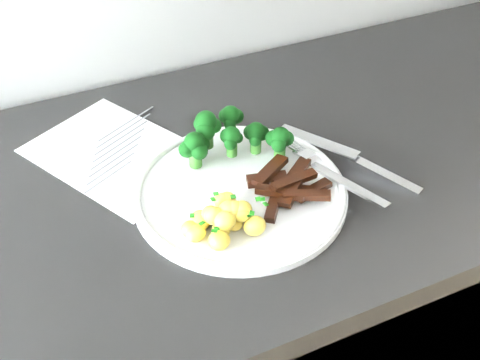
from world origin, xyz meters
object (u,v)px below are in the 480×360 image
object	(u,v)px
beef_strips	(288,186)
fork	(333,174)
plate	(240,191)
broccoli	(229,134)
knife	(365,166)
counter	(276,332)
recipe_paper	(117,154)
potatoes	(223,218)

from	to	relation	value
beef_strips	fork	world-z (taller)	beef_strips
beef_strips	plate	bearing A→B (deg)	152.37
broccoli	knife	distance (m)	0.21
plate	knife	distance (m)	0.20
beef_strips	broccoli	bearing A→B (deg)	110.40
counter	broccoli	world-z (taller)	broccoli
plate	fork	size ratio (longest dim) A/B	1.47
recipe_paper	plate	distance (m)	0.22
potatoes	knife	distance (m)	0.25
recipe_paper	fork	bearing A→B (deg)	-36.50
recipe_paper	broccoli	world-z (taller)	broccoli
recipe_paper	fork	xyz separation A→B (m)	(0.27, -0.20, 0.02)
counter	broccoli	bearing A→B (deg)	162.33
knife	fork	bearing A→B (deg)	-174.67
plate	beef_strips	xyz separation A→B (m)	(0.06, -0.03, 0.01)
potatoes	counter	bearing A→B (deg)	35.47
beef_strips	knife	bearing A→B (deg)	2.25
recipe_paper	fork	distance (m)	0.34
counter	knife	distance (m)	0.49
beef_strips	knife	xyz separation A→B (m)	(0.14, 0.01, -0.01)
fork	potatoes	bearing A→B (deg)	-171.38
counter	potatoes	size ratio (longest dim) A/B	21.10
broccoli	knife	bearing A→B (deg)	-31.14
recipe_paper	beef_strips	bearing A→B (deg)	-45.43
broccoli	plate	bearing A→B (deg)	-103.09
broccoli	counter	bearing A→B (deg)	-17.67
counter	broccoli	distance (m)	0.53
knife	potatoes	bearing A→B (deg)	-172.19
counter	fork	size ratio (longest dim) A/B	11.76
plate	counter	bearing A→B (deg)	26.33
recipe_paper	potatoes	bearing A→B (deg)	-69.76
broccoli	fork	distance (m)	0.17
knife	broccoli	bearing A→B (deg)	148.86
recipe_paper	knife	distance (m)	0.39
broccoli	fork	bearing A→B (deg)	-44.28
counter	broccoli	size ratio (longest dim) A/B	14.49
counter	beef_strips	size ratio (longest dim) A/B	20.48
recipe_paper	beef_strips	distance (m)	0.28
counter	potatoes	xyz separation A→B (m)	(-0.16, -0.11, 0.50)
counter	potatoes	bearing A→B (deg)	-144.53
potatoes	beef_strips	size ratio (longest dim) A/B	0.97
knife	plate	bearing A→B (deg)	172.34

